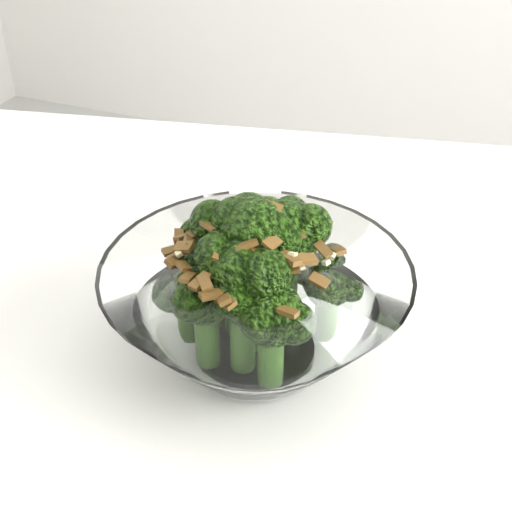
% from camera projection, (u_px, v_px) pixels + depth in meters
% --- Properties ---
extents(table, '(1.34, 1.04, 0.75)m').
position_uv_depth(table, '(291.00, 390.00, 0.63)').
color(table, white).
rests_on(table, ground).
extents(broccoli_dish, '(0.23, 0.23, 0.14)m').
position_uv_depth(broccoli_dish, '(255.00, 301.00, 0.54)').
color(broccoli_dish, white).
rests_on(broccoli_dish, table).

